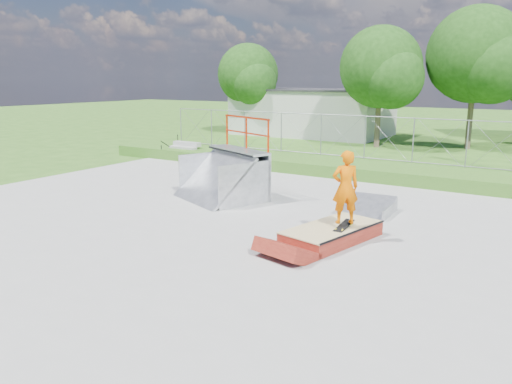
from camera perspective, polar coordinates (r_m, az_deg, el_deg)
ground at (r=12.52m, az=-4.81°, el=-4.87°), size 120.00×120.00×0.00m
concrete_pad at (r=12.52m, az=-4.81°, el=-4.78°), size 20.00×16.00×0.04m
grass_berm at (r=20.63m, az=11.22°, el=2.69°), size 24.00×3.00×0.50m
grind_box at (r=12.02m, az=8.66°, el=-4.78°), size 1.78×2.77×0.38m
quarter_pipe at (r=15.83m, az=-4.26°, el=3.71°), size 3.25×3.04×2.60m
flat_bank_ramp at (r=14.65m, az=12.57°, el=-1.66°), size 1.42×1.51×0.42m
skateboard at (r=11.89m, az=10.00°, el=-3.84°), size 0.23×0.80×0.13m
skater at (r=11.68m, az=10.16°, el=0.19°), size 0.74×0.71×1.71m
concrete_stairs at (r=24.29m, az=-8.58°, el=4.65°), size 1.50×1.60×0.80m
chain_link_fence at (r=21.40m, az=12.33°, el=6.11°), size 20.00×0.06×1.80m
utility_building_flat at (r=35.06m, az=6.46°, el=9.00°), size 10.00×6.00×3.00m
tree_left_near at (r=28.77m, az=14.41°, el=13.32°), size 4.76×4.48×6.65m
tree_center at (r=29.67m, az=24.30°, el=13.76°), size 5.44×5.12×7.60m
tree_left_far at (r=34.95m, az=-0.75°, el=13.06°), size 4.42×4.16×6.18m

